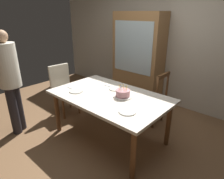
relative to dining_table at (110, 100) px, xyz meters
The scene contains 13 objects.
ground 0.66m from the dining_table, ahead, with size 6.40×6.40×0.00m, color brown.
back_wall 1.96m from the dining_table, 90.00° to the left, with size 6.40×0.10×2.60m, color beige.
dining_table is the anchor object (origin of this frame).
birthday_cake 0.24m from the dining_table, 23.64° to the left, with size 0.28×0.28×0.17m.
plate_near_celebrant 0.54m from the dining_table, 153.22° to the right, with size 0.22×0.22×0.01m, color silver.
plate_far_side 0.27m from the dining_table, 109.81° to the left, with size 0.22×0.22×0.01m, color silver.
plate_near_guest 0.58m from the dining_table, 24.83° to the right, with size 0.22×0.22×0.01m, color silver.
fork_near_celebrant 0.68m from the dining_table, 160.24° to the right, with size 0.18×0.02×0.01m, color silver.
fork_far_side 0.36m from the dining_table, 134.43° to the left, with size 0.18×0.02×0.01m, color silver.
chair_spindle_back 0.91m from the dining_table, 74.49° to the left, with size 0.45×0.45×0.95m.
chair_upholstered 1.27m from the dining_table, behind, with size 0.48×0.48×0.95m.
person_celebrant 1.57m from the dining_table, 144.97° to the right, with size 0.32×0.32×1.66m.
china_cabinet 1.69m from the dining_table, 110.56° to the left, with size 1.10×0.45×1.90m.
Camera 1 is at (1.80, -1.95, 1.89)m, focal length 31.21 mm.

